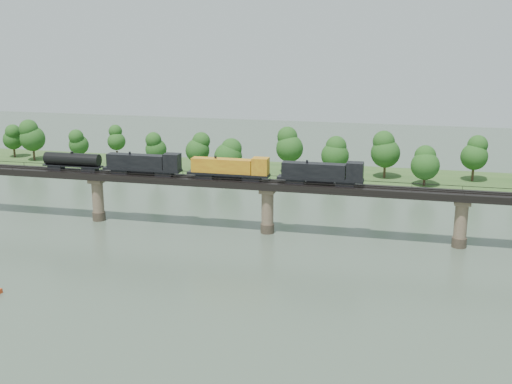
# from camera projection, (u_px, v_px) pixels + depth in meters

# --- Properties ---
(ground) EXTENTS (400.00, 400.00, 0.00)m
(ground) POSITION_uv_depth(u_px,v_px,m) (230.00, 285.00, 111.44)
(ground) COLOR #39483A
(ground) RESTS_ON ground
(far_bank) EXTENTS (300.00, 24.00, 1.60)m
(far_bank) POSITION_uv_depth(u_px,v_px,m) (307.00, 174.00, 191.27)
(far_bank) COLOR #2C4B1E
(far_bank) RESTS_ON ground
(bridge) EXTENTS (236.00, 30.00, 11.50)m
(bridge) POSITION_uv_depth(u_px,v_px,m) (267.00, 209.00, 138.32)
(bridge) COLOR #473A2D
(bridge) RESTS_ON ground
(bridge_superstructure) EXTENTS (220.00, 4.90, 0.75)m
(bridge_superstructure) POSITION_uv_depth(u_px,v_px,m) (268.00, 180.00, 136.74)
(bridge_superstructure) COLOR black
(bridge_superstructure) RESTS_ON bridge
(far_treeline) EXTENTS (289.06, 17.54, 13.60)m
(far_treeline) POSITION_uv_depth(u_px,v_px,m) (278.00, 149.00, 186.90)
(far_treeline) COLOR #382619
(far_treeline) RESTS_ON far_bank
(freight_train) EXTENTS (73.22, 2.85, 5.04)m
(freight_train) POSITION_uv_depth(u_px,v_px,m) (200.00, 167.00, 139.65)
(freight_train) COLOR black
(freight_train) RESTS_ON bridge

